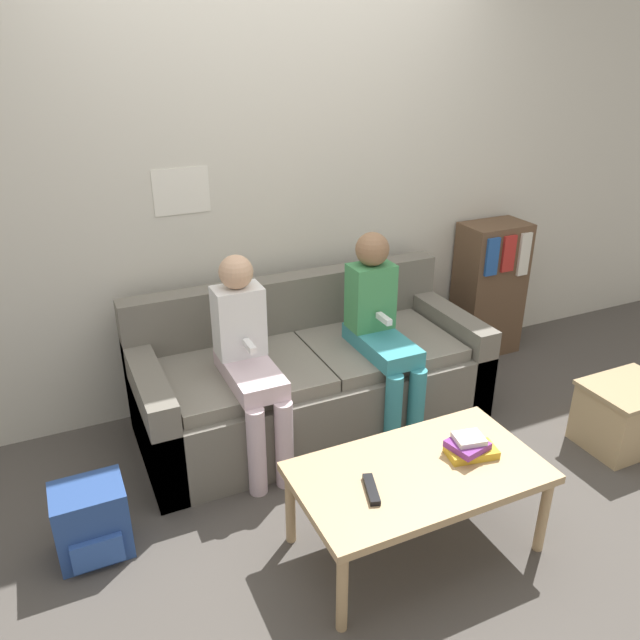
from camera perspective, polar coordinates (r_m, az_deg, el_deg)
The scene contains 11 objects.
ground_plane at distance 3.27m, azimuth 2.89°, elevation -13.64°, with size 10.00×10.00×0.00m, color #4C4742.
wall_back at distance 3.57m, azimuth -4.36°, elevation 12.82°, with size 8.00×0.07×2.60m.
couch at distance 3.51m, azimuth -0.93°, elevation -5.39°, with size 1.90×0.80×0.78m.
coffee_table at distance 2.69m, azimuth 8.99°, elevation -14.03°, with size 1.03×0.57×0.40m.
person_left at distance 3.07m, azimuth -6.58°, elevation -3.24°, with size 0.24×0.55×1.08m.
person_right at distance 3.34m, azimuth 5.57°, elevation -0.47°, with size 0.24×0.55×1.10m.
tv_remote at distance 2.52m, azimuth 4.72°, elevation -15.17°, with size 0.09×0.17×0.02m.
book_stack at distance 2.76m, azimuth 13.52°, elevation -11.24°, with size 0.23×0.17×0.09m.
bookshelf at distance 4.38m, azimuth 15.18°, elevation 2.79°, with size 0.43×0.30×0.91m.
storage_box at distance 3.74m, azimuth 26.10°, elevation -7.81°, with size 0.45×0.36×0.36m.
backpack at distance 2.92m, azimuth -20.13°, elevation -16.89°, with size 0.29×0.26×0.33m.
Camera 1 is at (-1.22, -2.26, 2.02)m, focal length 35.00 mm.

